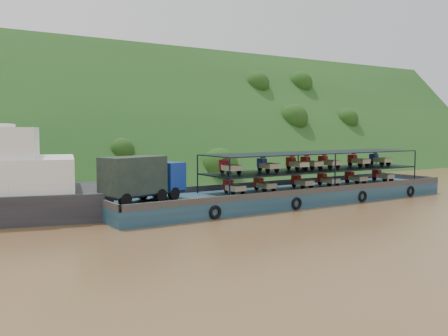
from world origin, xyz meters
TOP-DOWN VIEW (x-y plane):
  - ground at (0.00, 0.00)m, footprint 160.00×160.00m
  - hillside at (0.00, 36.00)m, footprint 140.00×39.60m
  - cargo_barge at (1.56, -0.07)m, footprint 35.10×7.18m

SIDE VIEW (x-z plane):
  - ground at x=0.00m, z-range 0.00..0.00m
  - hillside at x=0.00m, z-range -19.80..19.80m
  - cargo_barge at x=1.56m, z-range -1.17..3.51m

